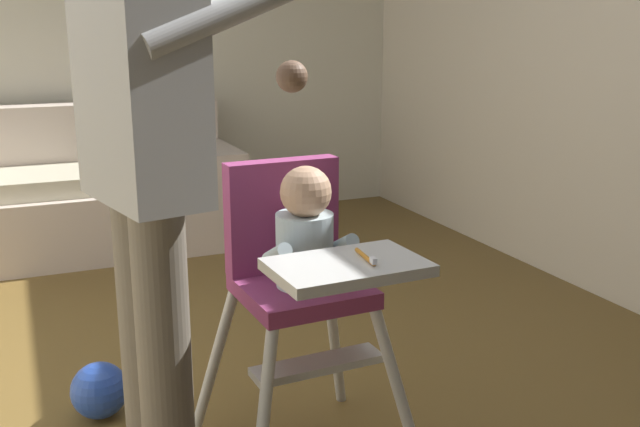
# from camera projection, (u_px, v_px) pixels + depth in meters

# --- Properties ---
(wall_far) EXTENTS (5.27, 0.06, 2.62)m
(wall_far) POSITION_uv_depth(u_px,v_px,m) (75.00, 30.00, 4.71)
(wall_far) COLOR beige
(wall_far) RESTS_ON ground
(couch) EXTENTS (1.65, 0.86, 0.86)m
(couch) POSITION_uv_depth(u_px,v_px,m) (100.00, 193.00, 4.50)
(couch) COLOR beige
(couch) RESTS_ON ground
(high_chair) EXTENTS (0.63, 0.74, 0.96)m
(high_chair) POSITION_uv_depth(u_px,v_px,m) (302.00, 260.00, 2.17)
(high_chair) COLOR silver
(high_chair) RESTS_ON ground
(adult_standing) EXTENTS (0.58, 0.50, 1.71)m
(adult_standing) POSITION_uv_depth(u_px,v_px,m) (147.00, 180.00, 1.82)
(adult_standing) COLOR #6A6154
(adult_standing) RESTS_ON ground
(toy_ball) EXTENTS (0.20, 0.20, 0.20)m
(toy_ball) POSITION_uv_depth(u_px,v_px,m) (99.00, 390.00, 2.56)
(toy_ball) COLOR #284CB7
(toy_ball) RESTS_ON ground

